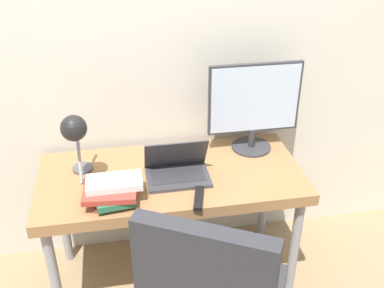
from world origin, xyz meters
name	(u,v)px	position (x,y,z in m)	size (l,w,h in m)	color
wall_back	(158,40)	(0.00, 0.69, 1.30)	(8.00, 0.05, 2.60)	beige
desk	(171,185)	(0.00, 0.31, 0.65)	(1.34, 0.63, 0.72)	#996B42
laptop	(177,169)	(0.03, 0.28, 0.76)	(0.32, 0.22, 0.21)	#38383D
monitor	(254,104)	(0.48, 0.49, 0.99)	(0.50, 0.22, 0.49)	#333338
desk_lamp	(75,133)	(-0.44, 0.30, 1.00)	(0.12, 0.25, 0.38)	#4C4C51
book_stack	(113,191)	(-0.29, 0.13, 0.77)	(0.28, 0.23, 0.11)	#B2382D
tv_remote	(199,198)	(0.10, 0.07, 0.73)	(0.08, 0.18, 0.02)	black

